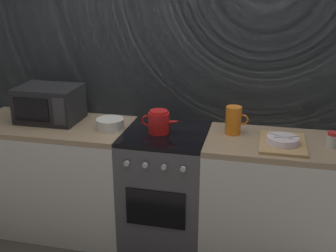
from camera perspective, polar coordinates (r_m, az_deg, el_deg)
ground_plane at (r=3.38m, az=-0.32°, el=-15.32°), size 8.00×8.00×0.00m
back_wall at (r=3.16m, az=0.99°, el=6.24°), size 3.60×0.05×2.40m
counter_left at (r=3.44m, az=-15.21°, el=-6.69°), size 1.20×0.60×0.90m
stove_unit at (r=3.14m, az=-0.34°, el=-8.61°), size 0.60×0.63×0.90m
counter_right at (r=3.09m, az=16.42°, el=-10.03°), size 1.20×0.60×0.90m
microwave at (r=3.29m, az=-16.09°, el=2.99°), size 0.46×0.35×0.27m
kettle at (r=2.92m, az=-1.27°, el=0.58°), size 0.28×0.15×0.17m
mixing_bowl at (r=3.03m, az=-8.04°, el=0.28°), size 0.20×0.20×0.08m
pitcher at (r=2.93m, az=9.07°, el=0.80°), size 0.16×0.11×0.20m
dish_pile at (r=2.82m, az=15.58°, el=-2.13°), size 0.30×0.40×0.07m
spice_jar at (r=2.88m, az=21.79°, el=-1.80°), size 0.08×0.08×0.10m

